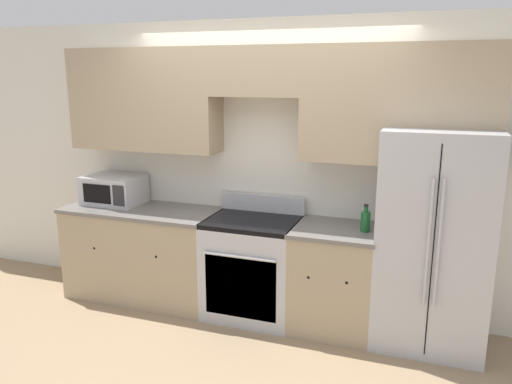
{
  "coord_description": "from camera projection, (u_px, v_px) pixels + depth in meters",
  "views": [
    {
      "loc": [
        1.4,
        -3.61,
        2.13
      ],
      "look_at": [
        0.0,
        0.31,
        1.14
      ],
      "focal_mm": 35.0,
      "sensor_mm": 36.0,
      "label": 1
    }
  ],
  "objects": [
    {
      "name": "refrigerator",
      "position": [
        433.0,
        239.0,
        3.9
      ],
      "size": [
        0.84,
        0.74,
        1.73
      ],
      "color": "#B7B7BC",
      "rests_on": "ground_plane"
    },
    {
      "name": "bottle",
      "position": [
        365.0,
        221.0,
        4.0
      ],
      "size": [
        0.08,
        0.08,
        0.22
      ],
      "color": "#195928",
      "rests_on": "lower_cabinets_right"
    },
    {
      "name": "wall_back",
      "position": [
        266.0,
        138.0,
        4.42
      ],
      "size": [
        8.0,
        0.39,
        2.6
      ],
      "color": "silver",
      "rests_on": "ground_plane"
    },
    {
      "name": "microwave",
      "position": [
        114.0,
        190.0,
        4.87
      ],
      "size": [
        0.55,
        0.41,
        0.28
      ],
      "color": "#B7B7BC",
      "rests_on": "lower_cabinets_left"
    },
    {
      "name": "ground_plane",
      "position": [
        244.0,
        330.0,
        4.26
      ],
      "size": [
        12.0,
        12.0,
        0.0
      ],
      "primitive_type": "plane",
      "color": "#937A5B"
    },
    {
      "name": "lower_cabinets_left",
      "position": [
        144.0,
        253.0,
        4.81
      ],
      "size": [
        1.47,
        0.64,
        0.89
      ],
      "color": "tan",
      "rests_on": "ground_plane"
    },
    {
      "name": "oven_range",
      "position": [
        253.0,
        267.0,
        4.45
      ],
      "size": [
        0.79,
        0.65,
        1.05
      ],
      "color": "#B7B7BC",
      "rests_on": "ground_plane"
    },
    {
      "name": "lower_cabinets_right",
      "position": [
        334.0,
        278.0,
        4.21
      ],
      "size": [
        0.7,
        0.64,
        0.89
      ],
      "color": "tan",
      "rests_on": "ground_plane"
    }
  ]
}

